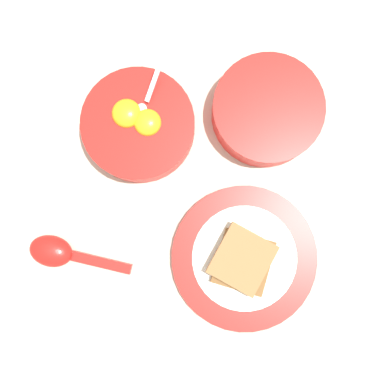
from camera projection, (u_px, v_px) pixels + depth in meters
The scene contains 6 objects.
ground_plane at pixel (134, 152), 0.71m from camera, with size 3.00×3.00×0.00m, color beige.
egg_bowl at pixel (140, 126), 0.69m from camera, with size 0.17×0.17×0.08m.
toast_plate at pixel (244, 258), 0.69m from camera, with size 0.22×0.22×0.02m.
toast_sandwich at pixel (243, 261), 0.67m from camera, with size 0.10×0.10×0.02m.
soup_spoon at pixel (60, 253), 0.69m from camera, with size 0.05×0.16×0.03m.
congee_bowl at pixel (267, 111), 0.69m from camera, with size 0.17×0.17×0.05m.
Camera 1 is at (0.08, 0.12, 0.70)m, focal length 42.00 mm.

